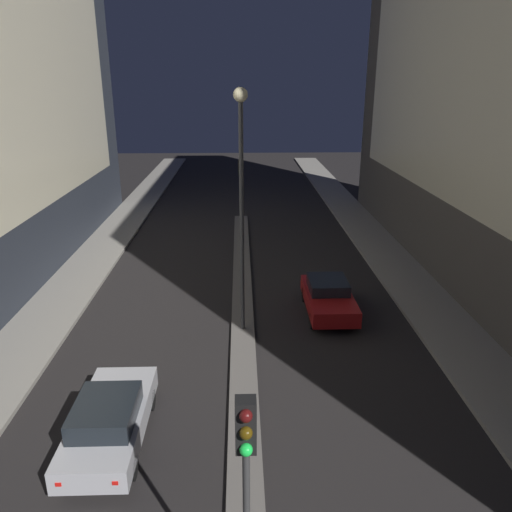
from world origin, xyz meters
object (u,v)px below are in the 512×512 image
traffic_light_near (246,472)px  street_lamp (241,179)px  car_left_lane (109,420)px  car_right_lane (328,297)px  traffic_light_mid (241,182)px

traffic_light_near → street_lamp: size_ratio=0.54×
car_left_lane → car_right_lane: size_ratio=1.09×
traffic_light_mid → street_lamp: 12.12m
street_lamp → car_right_lane: (3.63, 1.50, -5.32)m
street_lamp → car_right_lane: street_lamp is taller
traffic_light_near → car_right_lane: size_ratio=1.17×
traffic_light_near → street_lamp: 11.74m
traffic_light_near → car_left_lane: traffic_light_near is taller
car_right_lane → traffic_light_near: bearing=-105.6°
car_left_lane → street_lamp: bearing=60.3°
street_lamp → car_left_lane: street_lamp is taller
car_right_lane → street_lamp: bearing=-157.5°
traffic_light_near → car_right_lane: traffic_light_near is taller
street_lamp → car_left_lane: (-3.63, -6.36, -5.31)m
car_right_lane → car_left_lane: bearing=-132.7°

